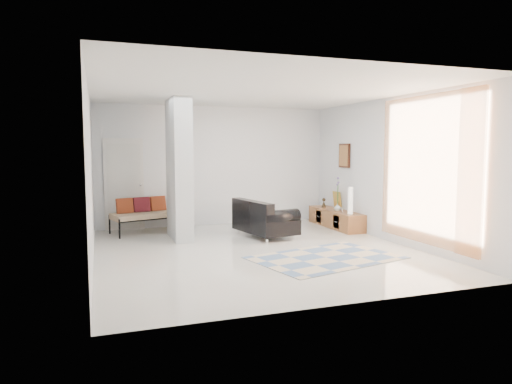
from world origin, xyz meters
name	(u,v)px	position (x,y,z in m)	size (l,w,h in m)	color
floor	(257,251)	(0.00, 0.00, 0.00)	(6.00, 6.00, 0.00)	beige
ceiling	(257,91)	(0.00, 0.00, 2.80)	(6.00, 6.00, 0.00)	white
wall_back	(215,166)	(0.00, 3.00, 1.40)	(6.00, 6.00, 0.00)	silver
wall_front	(344,185)	(0.00, -3.00, 1.40)	(6.00, 6.00, 0.00)	silver
wall_left	(90,175)	(-2.75, 0.00, 1.40)	(6.00, 6.00, 0.00)	silver
wall_right	(390,170)	(2.75, 0.00, 1.40)	(6.00, 6.00, 0.00)	silver
partition_column	(179,169)	(-1.10, 1.60, 1.40)	(0.35, 1.20, 2.80)	#B4BABC
hallway_door	(124,184)	(-2.10, 2.96, 1.02)	(0.85, 0.06, 2.04)	silver
curtain	(427,170)	(2.67, -1.15, 1.45)	(2.55, 2.55, 0.00)	orange
wall_art	(344,156)	(2.72, 1.70, 1.65)	(0.04, 0.45, 0.55)	#3C1C10
media_console	(336,218)	(2.52, 1.70, 0.20)	(0.45, 1.90, 0.80)	brown
loveseat	(263,219)	(0.54, 1.19, 0.36)	(1.09, 1.55, 0.76)	silver
daybed	(149,213)	(-1.62, 2.47, 0.42)	(1.74, 1.09, 0.77)	black
area_rug	(326,258)	(0.90, -0.90, 0.01)	(2.35, 1.56, 0.01)	#C0B093
cylinder_lamp	(350,201)	(2.50, 1.03, 0.69)	(0.11, 0.11, 0.58)	white
bronze_figurine	(324,203)	(2.47, 2.20, 0.51)	(0.11, 0.11, 0.22)	#322516
vase	(337,207)	(2.47, 1.54, 0.48)	(0.16, 0.16, 0.17)	silver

